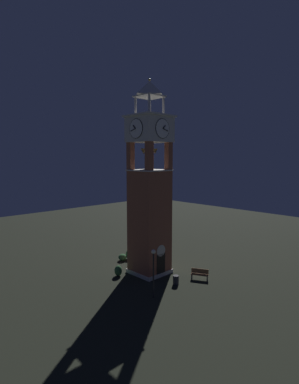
{
  "coord_description": "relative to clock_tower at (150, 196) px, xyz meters",
  "views": [
    {
      "loc": [
        -20.07,
        -20.9,
        11.22
      ],
      "look_at": [
        0.0,
        0.0,
        7.99
      ],
      "focal_mm": 28.5,
      "sensor_mm": 36.0,
      "label": 1
    }
  ],
  "objects": [
    {
      "name": "shrub_near_entry",
      "position": [
        0.3,
        4.61,
        -7.26
      ],
      "size": [
        0.89,
        0.89,
        0.73
      ],
      "primitive_type": "ellipsoid",
      "color": "#336638",
      "rests_on": "ground"
    },
    {
      "name": "park_bench",
      "position": [
        2.22,
        -4.43,
        -7.14
      ],
      "size": [
        1.15,
        1.62,
        0.95
      ],
      "color": "brown",
      "rests_on": "ground"
    },
    {
      "name": "clock_tower",
      "position": [
        0.0,
        0.0,
        0.0
      ],
      "size": [
        3.7,
        3.7,
        18.52
      ],
      "color": "#93543D",
      "rests_on": "ground"
    },
    {
      "name": "shrub_left_of_tower",
      "position": [
        -2.76,
        1.45,
        -7.12
      ],
      "size": [
        0.72,
        0.72,
        1.01
      ],
      "primitive_type": "ellipsoid",
      "color": "#336638",
      "rests_on": "ground"
    },
    {
      "name": "trash_bin",
      "position": [
        -0.26,
        -3.67,
        -7.23
      ],
      "size": [
        0.52,
        0.52,
        0.8
      ],
      "primitive_type": "cylinder",
      "color": "#2D2D33",
      "rests_on": "ground"
    },
    {
      "name": "lamp_post",
      "position": [
        -3.55,
        -4.15,
        -4.87
      ],
      "size": [
        0.36,
        0.36,
        3.99
      ],
      "color": "black",
      "rests_on": "ground"
    },
    {
      "name": "shrub_behind_bench",
      "position": [
        1.19,
        4.54,
        -7.1
      ],
      "size": [
        0.72,
        0.72,
        1.05
      ],
      "primitive_type": "ellipsoid",
      "color": "#336638",
      "rests_on": "ground"
    },
    {
      "name": "ground",
      "position": [
        0.0,
        0.0,
        -7.63
      ],
      "size": [
        80.0,
        80.0,
        0.0
      ],
      "primitive_type": "plane",
      "color": "black"
    }
  ]
}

